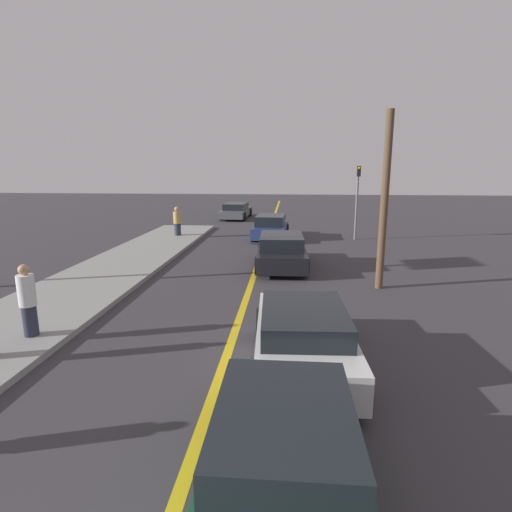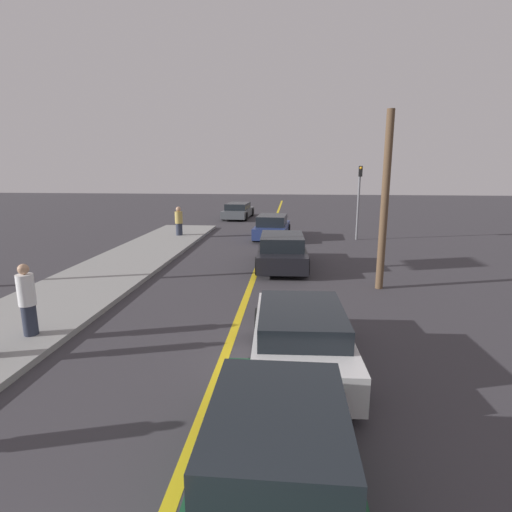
{
  "view_description": "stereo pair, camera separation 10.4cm",
  "coord_description": "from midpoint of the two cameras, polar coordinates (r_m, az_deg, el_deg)",
  "views": [
    {
      "loc": [
        1.26,
        -0.7,
        3.83
      ],
      "look_at": [
        0.2,
        11.76,
        1.08
      ],
      "focal_mm": 28.0,
      "sensor_mm": 36.0,
      "label": 1
    },
    {
      "loc": [
        1.36,
        -0.69,
        3.83
      ],
      "look_at": [
        0.2,
        11.76,
        1.08
      ],
      "focal_mm": 28.0,
      "sensor_mm": 36.0,
      "label": 2
    }
  ],
  "objects": [
    {
      "name": "utility_pole",
      "position": [
        13.19,
        18.13,
        7.26
      ],
      "size": [
        0.24,
        0.24,
        5.57
      ],
      "color": "brown",
      "rests_on": "ground_plane"
    },
    {
      "name": "car_oncoming_far",
      "position": [
        31.38,
        -2.46,
        6.48
      ],
      "size": [
        2.12,
        4.81,
        1.21
      ],
      "rotation": [
        0.0,
        0.0,
        -0.06
      ],
      "color": "#4C5156",
      "rests_on": "ground_plane"
    },
    {
      "name": "traffic_light",
      "position": [
        22.29,
        14.61,
        8.43
      ],
      "size": [
        0.18,
        0.4,
        3.96
      ],
      "color": "slate",
      "rests_on": "ground_plane"
    },
    {
      "name": "car_ahead_center",
      "position": [
        7.97,
        6.79,
        -11.35
      ],
      "size": [
        2.05,
        4.07,
        1.27
      ],
      "rotation": [
        0.0,
        0.0,
        0.04
      ],
      "color": "silver",
      "rests_on": "ground_plane"
    },
    {
      "name": "pedestrian_by_sign",
      "position": [
        22.82,
        -10.83,
        4.91
      ],
      "size": [
        0.43,
        0.43,
        1.6
      ],
      "color": "#282D3D",
      "rests_on": "sidewalk_left"
    },
    {
      "name": "road_center_line",
      "position": [
        19.12,
        1.28,
        0.87
      ],
      "size": [
        0.2,
        60.0,
        0.01
      ],
      "color": "gold",
      "rests_on": "ground_plane"
    },
    {
      "name": "sidewalk_left",
      "position": [
        15.25,
        -20.8,
        -2.67
      ],
      "size": [
        3.35,
        25.0,
        0.15
      ],
      "color": "gray",
      "rests_on": "ground_plane"
    },
    {
      "name": "car_far_distant",
      "position": [
        15.72,
        3.93,
        0.69
      ],
      "size": [
        2.08,
        4.3,
        1.33
      ],
      "rotation": [
        0.0,
        0.0,
        0.04
      ],
      "color": "black",
      "rests_on": "ground_plane"
    },
    {
      "name": "car_near_right_lane",
      "position": [
        5.16,
        3.78,
        -26.07
      ],
      "size": [
        1.89,
        3.88,
        1.29
      ],
      "rotation": [
        0.0,
        0.0,
        0.01
      ],
      "color": "#144728",
      "rests_on": "ground_plane"
    },
    {
      "name": "car_parked_left_lot",
      "position": [
        22.27,
        2.46,
        4.14
      ],
      "size": [
        2.01,
        4.09,
        1.32
      ],
      "rotation": [
        0.0,
        0.0,
        -0.05
      ],
      "color": "navy",
      "rests_on": "ground_plane"
    },
    {
      "name": "pedestrian_far_standing",
      "position": [
        10.24,
        -29.63,
        -5.49
      ],
      "size": [
        0.37,
        0.37,
        1.64
      ],
      "color": "#282D3D",
      "rests_on": "sidewalk_left"
    }
  ]
}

